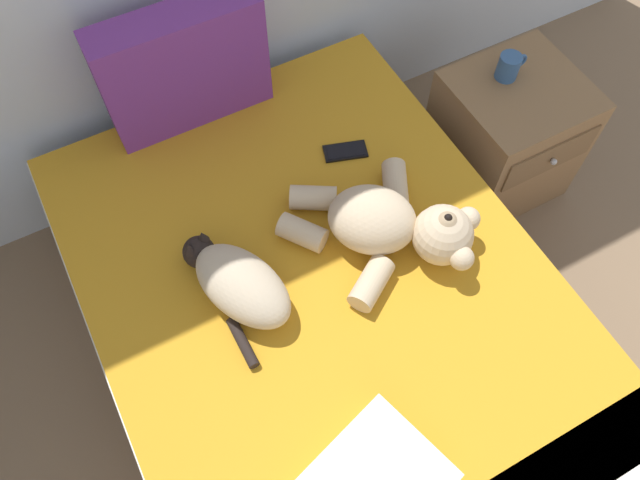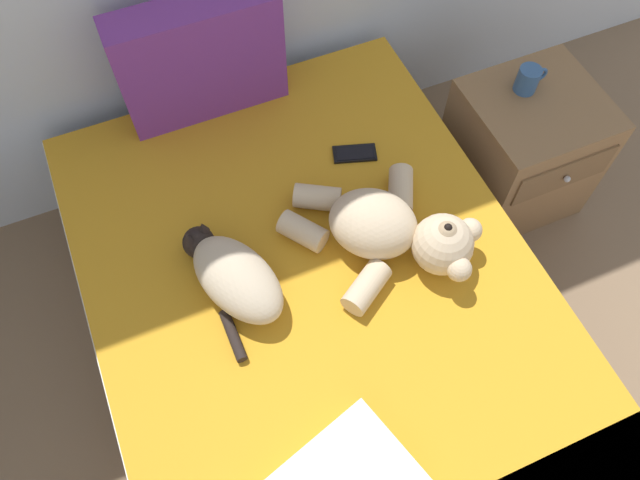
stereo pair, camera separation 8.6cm
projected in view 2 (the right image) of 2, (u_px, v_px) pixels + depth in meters
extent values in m
cube|color=olive|center=(322.00, 339.00, 2.16)|extent=(1.38, 1.93, 0.28)
cube|color=white|center=(322.00, 311.00, 1.95)|extent=(1.34, 1.87, 0.20)
cube|color=orange|center=(314.00, 281.00, 1.88)|extent=(1.33, 1.74, 0.02)
cube|color=#72338C|center=(200.00, 60.00, 2.05)|extent=(0.56, 0.15, 0.42)
ellipsoid|color=#C6B293|center=(238.00, 279.00, 1.79)|extent=(0.30, 0.38, 0.15)
sphere|color=black|center=(199.00, 243.00, 1.88)|extent=(0.10, 0.10, 0.10)
cone|color=black|center=(188.00, 238.00, 1.82)|extent=(0.04, 0.04, 0.04)
cone|color=black|center=(203.00, 227.00, 1.84)|extent=(0.04, 0.04, 0.04)
cylinder|color=black|center=(233.00, 335.00, 1.77)|extent=(0.03, 0.16, 0.03)
ellipsoid|color=black|center=(230.00, 259.00, 1.88)|extent=(0.09, 0.11, 0.04)
ellipsoid|color=beige|center=(373.00, 224.00, 1.87)|extent=(0.35, 0.35, 0.19)
sphere|color=beige|center=(442.00, 244.00, 1.83)|extent=(0.19, 0.19, 0.19)
sphere|color=tan|center=(446.00, 233.00, 1.77)|extent=(0.07, 0.07, 0.07)
sphere|color=black|center=(448.00, 228.00, 1.75)|extent=(0.02, 0.02, 0.02)
sphere|color=beige|center=(470.00, 230.00, 1.84)|extent=(0.07, 0.07, 0.07)
sphere|color=beige|center=(459.00, 269.00, 1.78)|extent=(0.07, 0.07, 0.07)
cylinder|color=beige|center=(401.00, 190.00, 1.99)|extent=(0.15, 0.18, 0.08)
cylinder|color=beige|center=(317.00, 198.00, 1.98)|extent=(0.17, 0.14, 0.08)
cylinder|color=beige|center=(366.00, 287.00, 1.82)|extent=(0.18, 0.15, 0.08)
cylinder|color=beige|center=(303.00, 231.00, 1.91)|extent=(0.15, 0.17, 0.08)
cube|color=black|center=(355.00, 153.00, 2.11)|extent=(0.16, 0.11, 0.01)
cube|color=black|center=(355.00, 153.00, 2.11)|extent=(0.14, 0.10, 0.00)
cube|color=olive|center=(521.00, 150.00, 2.42)|extent=(0.48, 0.45, 0.54)
cube|color=brown|center=(565.00, 176.00, 2.21)|extent=(0.40, 0.01, 0.15)
sphere|color=#B2B2B7|center=(567.00, 179.00, 2.20)|extent=(0.02, 0.02, 0.02)
cylinder|color=#33598C|center=(528.00, 80.00, 2.18)|extent=(0.08, 0.08, 0.09)
torus|color=#33598C|center=(540.00, 74.00, 2.18)|extent=(0.06, 0.01, 0.06)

